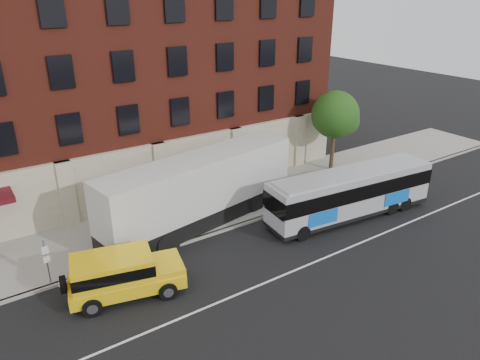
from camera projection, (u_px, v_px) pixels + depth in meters
ground at (267, 290)px, 21.72m from camera, size 120.00×120.00×0.00m
sidewalk at (181, 216)px, 28.57m from camera, size 60.00×6.00×0.15m
kerb at (205, 236)px, 26.28m from camera, size 60.00×0.25×0.15m
lane_line at (261, 285)px, 22.10m from camera, size 60.00×0.12×0.01m
building at (124, 77)px, 31.66m from camera, size 30.00×12.10×15.00m
sign_pole at (47, 260)px, 21.49m from camera, size 0.30×0.20×2.50m
street_tree at (336, 116)px, 34.19m from camera, size 3.60×3.60×6.20m
city_bus at (351, 192)px, 28.08m from camera, size 11.46×3.56×3.09m
yellow_suv at (121, 273)px, 20.94m from camera, size 5.70×3.36×2.12m
shipping_container at (200, 192)px, 27.03m from camera, size 13.21×4.84×4.32m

